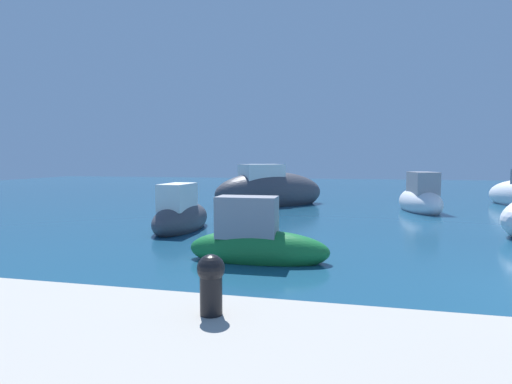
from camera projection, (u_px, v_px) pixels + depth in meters
moored_boat_0 at (181, 216)px, 12.44m from camera, size 1.28×3.06×1.69m
moored_boat_3 at (269, 192)px, 19.38m from camera, size 5.74×5.10×2.40m
moored_boat_4 at (420, 200)px, 17.04m from camera, size 1.99×3.54×1.93m
moored_boat_5 at (256, 242)px, 8.65m from camera, size 3.04×1.01×1.57m
mooring_bollard at (211, 281)px, 4.32m from camera, size 0.30×0.30×0.65m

